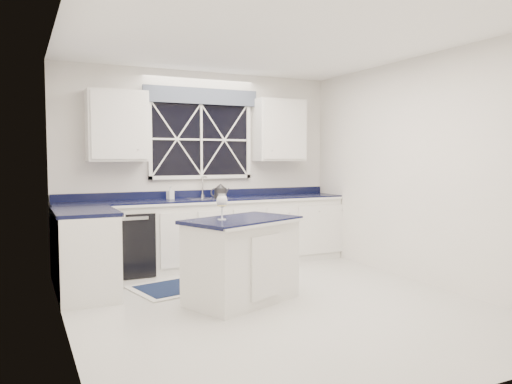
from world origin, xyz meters
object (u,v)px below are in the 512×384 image
dishwasher (127,243)px  faucet (203,186)px  wine_glass (222,202)px  kettle (220,191)px  soap_bottle (170,193)px  island (242,260)px

dishwasher → faucet: bearing=10.0°
dishwasher → wine_glass: 1.96m
kettle → wine_glass: bearing=-113.3°
dishwasher → soap_bottle: soap_bottle is taller
wine_glass → soap_bottle: 1.85m
faucet → soap_bottle: faucet is taller
wine_glass → soap_bottle: (-0.01, 1.85, -0.03)m
kettle → island: bearing=-106.9°
faucet → island: (-0.27, -1.92, -0.66)m
dishwasher → island: island is taller
island → soap_bottle: bearing=75.2°
island → kettle: kettle is taller
wine_glass → soap_bottle: size_ratio=1.52×
wine_glass → kettle: bearing=69.0°
dishwasher → kettle: bearing=0.7°
kettle → soap_bottle: 0.69m
island → kettle: (0.45, 1.74, 0.59)m
dishwasher → faucet: (1.10, 0.19, 0.69)m
faucet → island: bearing=-97.9°
dishwasher → faucet: size_ratio=2.72×
faucet → kettle: (0.19, -0.18, -0.07)m
wine_glass → dishwasher: bearing=109.2°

